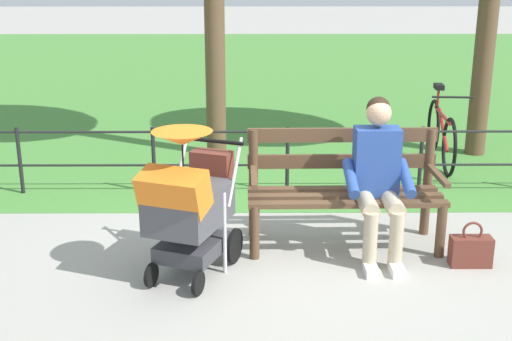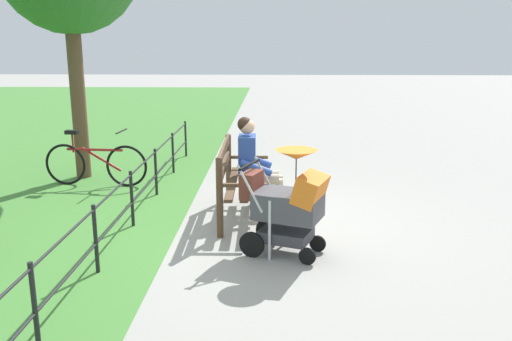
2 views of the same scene
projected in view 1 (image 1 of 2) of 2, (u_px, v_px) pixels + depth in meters
name	position (u px, v px, depth m)	size (l,w,h in m)	color
ground_plane	(295.00, 247.00, 5.66)	(60.00, 60.00, 0.00)	#9E9B93
grass_lawn	(269.00, 75.00, 14.05)	(40.00, 16.00, 0.01)	#478438
park_bench	(344.00, 183.00, 5.61)	(1.61, 0.62, 0.96)	brown
person_on_bench	(378.00, 174.00, 5.36)	(0.54, 0.74, 1.28)	tan
stroller	(189.00, 202.00, 4.99)	(0.77, 0.99, 1.15)	black
handbag	(471.00, 250.00, 5.29)	(0.32, 0.14, 0.37)	brown
park_fence	(315.00, 153.00, 6.86)	(8.20, 0.04, 0.70)	black
bicycle	(441.00, 133.00, 7.90)	(0.44, 1.66, 0.89)	black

